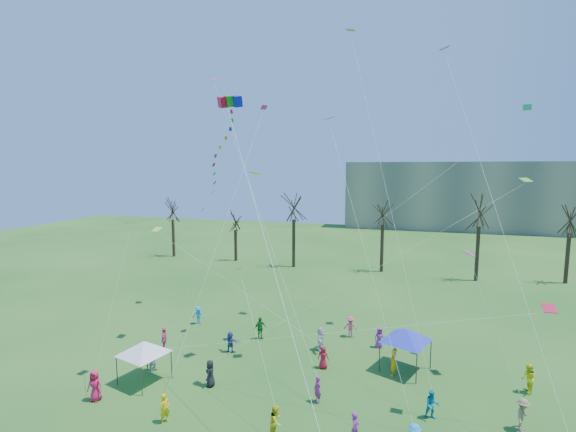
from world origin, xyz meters
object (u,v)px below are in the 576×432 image
(distant_building, at_px, (484,196))
(canopy_tent_blue, at_px, (406,335))
(big_box_kite, at_px, (222,163))
(canopy_tent_white, at_px, (144,348))

(distant_building, bearing_deg, canopy_tent_blue, -102.98)
(distant_building, relative_size, big_box_kite, 2.81)
(distant_building, xyz_separation_m, canopy_tent_blue, (-16.43, -71.27, -5.01))
(distant_building, distance_m, canopy_tent_white, 84.25)
(big_box_kite, relative_size, canopy_tent_white, 6.12)
(big_box_kite, xyz_separation_m, canopy_tent_blue, (11.78, 3.33, -11.50))
(distant_building, height_order, big_box_kite, big_box_kite)
(distant_building, bearing_deg, canopy_tent_white, -112.72)
(distant_building, height_order, canopy_tent_white, distant_building)
(canopy_tent_white, relative_size, canopy_tent_blue, 0.96)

